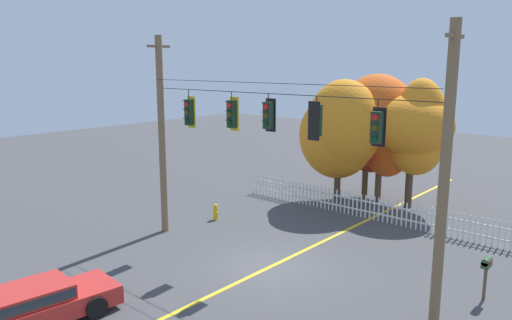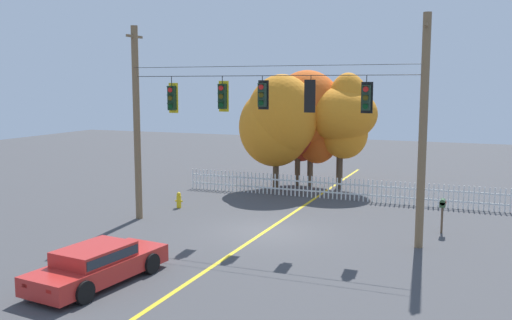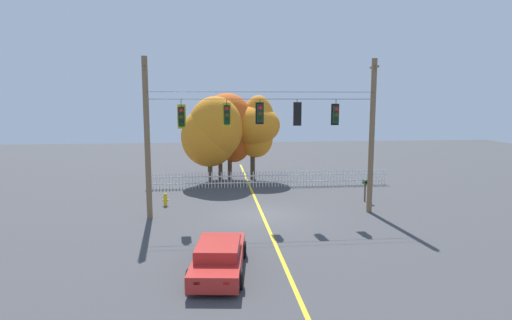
{
  "view_description": "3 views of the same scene",
  "coord_description": "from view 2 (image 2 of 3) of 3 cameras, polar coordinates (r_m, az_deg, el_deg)",
  "views": [
    {
      "loc": [
        10.57,
        -12.96,
        7.19
      ],
      "look_at": [
        -0.57,
        -0.14,
        3.87
      ],
      "focal_mm": 34.73,
      "sensor_mm": 36.0,
      "label": 1
    },
    {
      "loc": [
        7.92,
        -20.61,
        5.84
      ],
      "look_at": [
        -0.28,
        -0.3,
        2.92
      ],
      "focal_mm": 39.63,
      "sensor_mm": 36.0,
      "label": 2
    },
    {
      "loc": [
        -2.61,
        -22.02,
        6.13
      ],
      "look_at": [
        -0.37,
        -0.3,
        3.04
      ],
      "focal_mm": 29.67,
      "sensor_mm": 36.0,
      "label": 3
    }
  ],
  "objects": [
    {
      "name": "autumn_oak_far_east",
      "position": [
        32.62,
        5.54,
        4.44
      ],
      "size": [
        4.05,
        3.93,
        6.67
      ],
      "color": "brown",
      "rests_on": "ground"
    },
    {
      "name": "traffic_signal_southbound_primary",
      "position": [
        21.49,
        5.54,
        6.45
      ],
      "size": [
        0.43,
        0.38,
        1.39
      ],
      "color": "black"
    },
    {
      "name": "autumn_maple_far_west",
      "position": [
        31.81,
        8.83,
        4.25
      ],
      "size": [
        4.04,
        3.65,
        6.51
      ],
      "color": "#473828",
      "rests_on": "ground"
    },
    {
      "name": "traffic_signal_eastbound_side",
      "position": [
        22.14,
        0.65,
        6.6
      ],
      "size": [
        0.43,
        0.38,
        1.31
      ],
      "color": "black"
    },
    {
      "name": "signal_support_span",
      "position": [
        22.14,
        0.97,
        3.43
      ],
      "size": [
        12.19,
        1.1,
        8.32
      ],
      "color": "brown",
      "rests_on": "ground"
    },
    {
      "name": "roadside_mailbox",
      "position": [
        23.5,
        18.31,
        -4.37
      ],
      "size": [
        0.25,
        0.44,
        1.38
      ],
      "color": "brown",
      "rests_on": "ground"
    },
    {
      "name": "traffic_signal_westbound_side",
      "position": [
        21.01,
        11.08,
        6.2
      ],
      "size": [
        0.43,
        0.38,
        1.39
      ],
      "color": "black"
    },
    {
      "name": "ground",
      "position": [
        22.84,
        0.95,
        -7.22
      ],
      "size": [
        80.0,
        80.0,
        0.0
      ],
      "primitive_type": "plane",
      "color": "#424244"
    },
    {
      "name": "traffic_signal_northbound_secondary",
      "position": [
        22.83,
        -3.4,
        6.44
      ],
      "size": [
        0.43,
        0.38,
        1.43
      ],
      "color": "black"
    },
    {
      "name": "autumn_maple_near_fence",
      "position": [
        31.3,
        2.26,
        3.86
      ],
      "size": [
        4.47,
        3.41,
        6.42
      ],
      "color": "brown",
      "rests_on": "ground"
    },
    {
      "name": "parked_car",
      "position": [
        17.56,
        -15.71,
        -10.03
      ],
      "size": [
        2.23,
        4.69,
        1.15
      ],
      "color": "red",
      "rests_on": "ground"
    },
    {
      "name": "fire_hydrant",
      "position": [
        27.28,
        -7.79,
        -4.03
      ],
      "size": [
        0.38,
        0.22,
        0.76
      ],
      "color": "gold",
      "rests_on": "ground"
    },
    {
      "name": "autumn_maple_mid",
      "position": [
        32.64,
        3.7,
        3.53
      ],
      "size": [
        3.66,
        3.75,
        5.89
      ],
      "color": "brown",
      "rests_on": "ground"
    },
    {
      "name": "traffic_signal_northbound_primary",
      "position": [
        23.92,
        -8.47,
        6.22
      ],
      "size": [
        0.43,
        0.38,
        1.52
      ],
      "color": "black"
    },
    {
      "name": "lane_centerline_stripe",
      "position": [
        22.84,
        0.95,
        -7.21
      ],
      "size": [
        0.16,
        36.0,
        0.01
      ],
      "primitive_type": "cube",
      "color": "gold",
      "rests_on": "ground"
    },
    {
      "name": "white_picket_fence",
      "position": [
        29.2,
        8.63,
        -2.89
      ],
      "size": [
        17.22,
        0.06,
        1.13
      ],
      "color": "white",
      "rests_on": "ground"
    }
  ]
}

